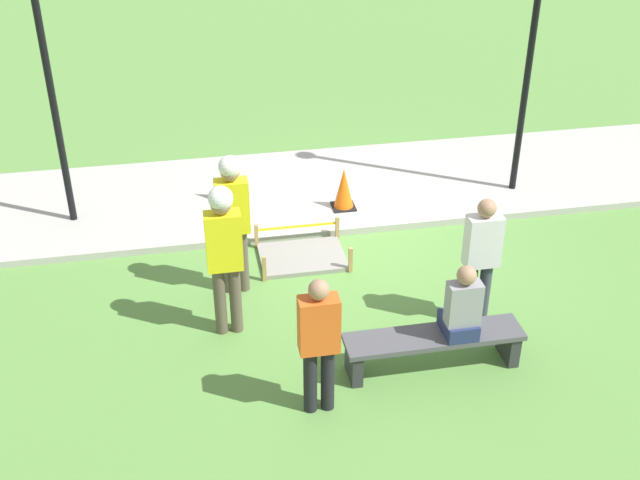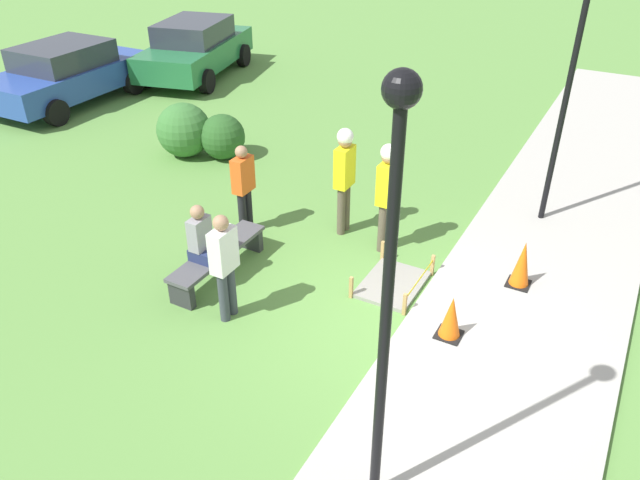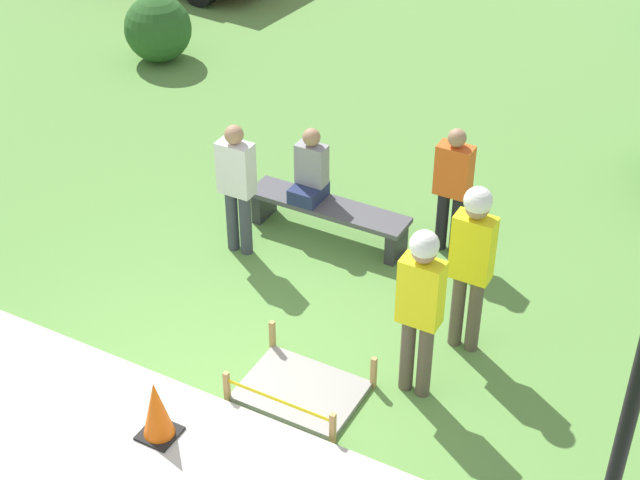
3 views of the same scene
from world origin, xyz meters
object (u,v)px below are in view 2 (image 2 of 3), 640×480
person_seated_on_bench (202,238)px  bystander_in_orange_shirt (244,184)px  park_bench (218,257)px  worker_supervisor (344,171)px  lamppost_far (390,264)px  parked_car_green (195,48)px  traffic_cone_near_patch (451,317)px  lamppost_near (574,59)px  bystander_in_gray_shirt (224,262)px  worker_assistant (387,188)px  parked_car_blue (66,73)px  traffic_cone_far_patch (522,264)px

person_seated_on_bench → bystander_in_orange_shirt: bearing=12.9°
park_bench → worker_supervisor: 2.54m
lamppost_far → parked_car_green: lamppost_far is taller
traffic_cone_near_patch → lamppost_near: 4.66m
traffic_cone_near_patch → bystander_in_gray_shirt: 3.12m
worker_assistant → bystander_in_orange_shirt: size_ratio=1.18×
park_bench → parked_car_green: 10.72m
bystander_in_gray_shirt → lamppost_far: bearing=-119.7°
park_bench → lamppost_far: size_ratio=0.46×
traffic_cone_near_patch → bystander_in_gray_shirt: size_ratio=0.38×
parked_car_blue → worker_assistant: bearing=-105.8°
lamppost_near → lamppost_far: size_ratio=1.01×
lamppost_far → parked_car_green: size_ratio=0.90×
bystander_in_orange_shirt → park_bench: bearing=-162.7°
bystander_in_gray_shirt → bystander_in_orange_shirt: bearing=28.8°
worker_assistant → parked_car_blue: (2.69, 10.27, -0.33)m
traffic_cone_far_patch → bystander_in_gray_shirt: 4.35m
parked_car_blue → parked_car_green: size_ratio=0.92×
park_bench → parked_car_blue: size_ratio=0.45×
worker_supervisor → lamppost_far: bearing=-149.7°
worker_assistant → park_bench: bearing=135.7°
traffic_cone_near_patch → parked_car_blue: 12.81m
worker_assistant → parked_car_green: size_ratio=0.39×
bystander_in_orange_shirt → lamppost_far: 6.05m
worker_assistant → lamppost_far: 5.15m
traffic_cone_far_patch → worker_assistant: size_ratio=0.40×
parked_car_blue → parked_car_green: (3.53, -1.45, 0.04)m
worker_supervisor → person_seated_on_bench: bearing=154.8°
park_bench → parked_car_blue: 9.57m
parked_car_green → bystander_in_orange_shirt: bearing=-150.2°
park_bench → lamppost_near: bearing=-44.4°
worker_assistant → parked_car_green: worker_assistant is taller
traffic_cone_near_patch → parked_car_blue: size_ratio=0.14×
park_bench → worker_supervisor: size_ratio=1.04×
worker_supervisor → bystander_in_gray_shirt: bearing=173.3°
worker_assistant → bystander_in_orange_shirt: worker_assistant is taller
bystander_in_orange_shirt → parked_car_green: size_ratio=0.33×
traffic_cone_far_patch → lamppost_far: 4.99m
traffic_cone_near_patch → bystander_in_orange_shirt: bearing=74.4°
worker_supervisor → parked_car_blue: worker_supervisor is taller
traffic_cone_near_patch → person_seated_on_bench: 3.75m
worker_assistant → lamppost_near: bearing=-44.4°
lamppost_near → bystander_in_orange_shirt: bearing=121.9°
worker_supervisor → lamppost_near: lamppost_near is taller
bystander_in_orange_shirt → lamppost_near: lamppost_near is taller
traffic_cone_far_patch → bystander_in_gray_shirt: size_ratio=0.45×
park_bench → worker_assistant: bearing=-44.3°
parked_car_blue → bystander_in_gray_shirt: bearing=-121.9°
traffic_cone_near_patch → parked_car_blue: parked_car_blue is taller
traffic_cone_near_patch → person_seated_on_bench: bearing=97.3°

